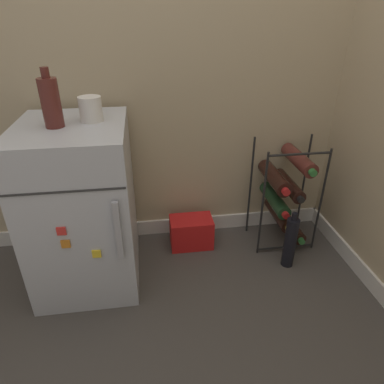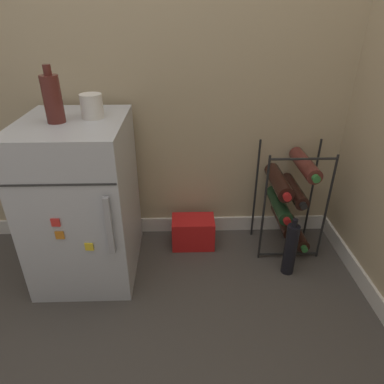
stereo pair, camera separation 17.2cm
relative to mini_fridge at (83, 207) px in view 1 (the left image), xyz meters
The scene contains 8 objects.
ground_plane 0.73m from the mini_fridge, 33.06° to the right, with size 14.00×14.00×0.00m, color #423D38.
wall_back 1.05m from the mini_fridge, 33.25° to the left, with size 6.68×0.07×2.50m.
mini_fridge is the anchor object (origin of this frame).
wine_rack 1.06m from the mini_fridge, ahead, with size 0.34×0.33×0.60m.
soda_box 0.64m from the mini_fridge, 16.36° to the left, with size 0.24×0.15×0.17m.
fridge_top_cup 0.46m from the mini_fridge, 22.19° to the left, with size 0.09×0.09×0.10m.
fridge_top_bottle 0.50m from the mini_fridge, 154.72° to the right, with size 0.08×0.08×0.23m.
loose_bottle_floor 1.05m from the mini_fridge, ahead, with size 0.06×0.06×0.32m.
Camera 1 is at (-0.20, -1.10, 1.21)m, focal length 32.00 mm.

